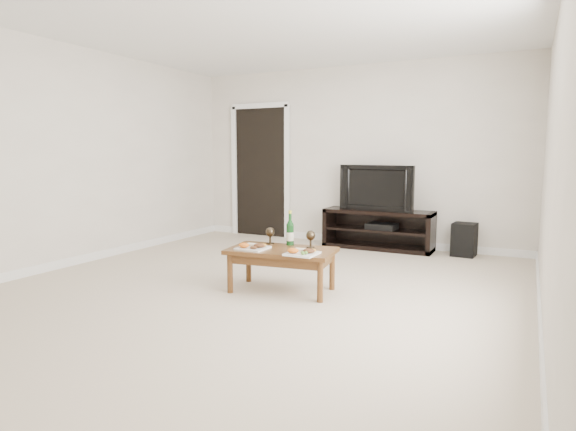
{
  "coord_description": "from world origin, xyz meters",
  "views": [
    {
      "loc": [
        2.36,
        -4.04,
        1.33
      ],
      "look_at": [
        0.15,
        0.34,
        0.7
      ],
      "focal_mm": 30.0,
      "sensor_mm": 36.0,
      "label": 1
    }
  ],
  "objects_px": {
    "subwoofer": "(464,240)",
    "coffee_table": "(282,270)",
    "media_console": "(378,229)",
    "television": "(379,188)"
  },
  "relations": [
    {
      "from": "coffee_table",
      "to": "media_console",
      "type": "bearing_deg",
      "value": 84.57
    },
    {
      "from": "media_console",
      "to": "television",
      "type": "distance_m",
      "value": 0.59
    },
    {
      "from": "media_console",
      "to": "coffee_table",
      "type": "distance_m",
      "value": 2.5
    },
    {
      "from": "coffee_table",
      "to": "television",
      "type": "bearing_deg",
      "value": 84.57
    },
    {
      "from": "subwoofer",
      "to": "coffee_table",
      "type": "xyz_separation_m",
      "value": [
        -1.38,
        -2.52,
        -0.01
      ]
    },
    {
      "from": "media_console",
      "to": "coffee_table",
      "type": "bearing_deg",
      "value": -95.43
    },
    {
      "from": "media_console",
      "to": "subwoofer",
      "type": "relative_size",
      "value": 3.5
    },
    {
      "from": "media_console",
      "to": "television",
      "type": "bearing_deg",
      "value": 180.0
    },
    {
      "from": "media_console",
      "to": "subwoofer",
      "type": "distance_m",
      "value": 1.15
    },
    {
      "from": "subwoofer",
      "to": "coffee_table",
      "type": "distance_m",
      "value": 2.88
    }
  ]
}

